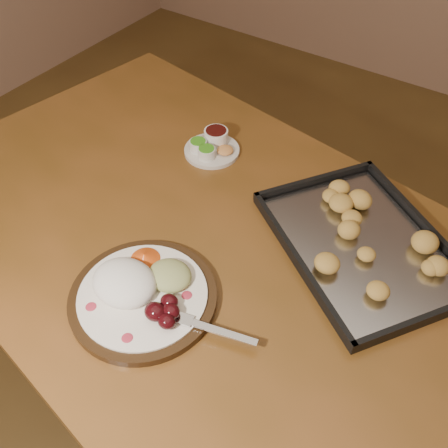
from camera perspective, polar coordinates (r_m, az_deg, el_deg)
The scene contains 5 objects.
ground at distance 1.82m, azimuth 2.20°, elevation -12.72°, with size 4.00×4.00×0.00m, color brown.
dining_table at distance 1.16m, azimuth -1.26°, elevation -5.04°, with size 1.63×1.15×0.75m.
dinner_plate at distance 0.99m, azimuth -9.44°, elevation -7.54°, with size 0.39×0.29×0.07m.
condiment_saucer at distance 1.30m, azimuth -1.42°, elevation 8.92°, with size 0.14×0.14×0.05m.
baking_tray at distance 1.10m, azimuth 15.51°, elevation -2.02°, with size 0.53×0.50×0.04m.
Camera 1 is at (0.47, -0.82, 1.56)m, focal length 40.00 mm.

